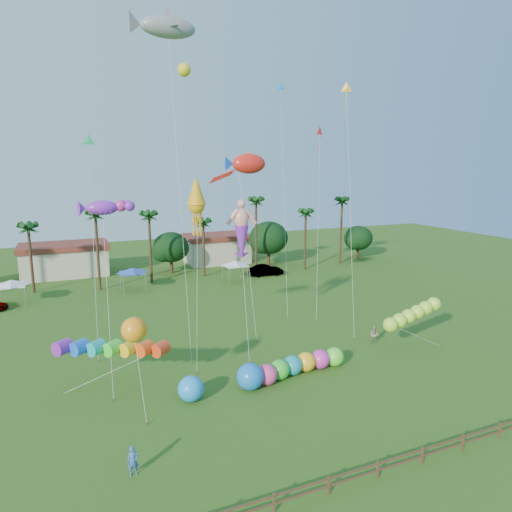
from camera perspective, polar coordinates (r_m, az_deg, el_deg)
name	(u,v)px	position (r m, az deg, el deg)	size (l,w,h in m)	color
ground	(318,421)	(31.38, 7.73, -19.73)	(160.00, 160.00, 0.00)	#285116
tree_line	(189,245)	(70.24, -8.38, 1.31)	(69.46, 8.91, 11.00)	#3A2819
buildings_row	(139,256)	(75.09, -14.44, -0.06)	(35.00, 7.00, 4.00)	beige
tent_row	(133,271)	(61.28, -15.11, -1.84)	(31.00, 4.00, 0.60)	white
fence	(378,468)	(26.95, 14.99, -24.19)	(36.12, 0.12, 1.00)	brown
car_b	(266,270)	(68.37, 1.27, -1.78)	(1.76, 5.03, 1.66)	#4C4C54
spectator_a	(133,461)	(27.06, -15.12, -23.50)	(0.60, 0.39, 1.64)	#325FAF
spectator_b	(374,335)	(43.89, 14.58, -9.55)	(0.81, 0.63, 1.67)	gray
caterpillar_inflatable	(288,367)	(36.26, 4.06, -13.71)	(9.80, 2.96, 1.99)	#E83D8D
blue_ball	(191,389)	(33.23, -8.15, -16.10)	(1.81, 1.81, 1.81)	#1B93F9
rainbow_tube	(134,353)	(34.21, -15.05, -11.66)	(8.51, 4.53, 3.55)	red
green_worm	(390,325)	(40.95, 16.46, -8.24)	(9.13, 3.54, 3.54)	#B3F636
orange_ball_kite	(134,330)	(30.41, -15.00, -8.91)	(1.79, 2.52, 6.65)	orange
merman_kite	(242,233)	(40.86, -1.81, 2.87)	(2.53, 5.88, 12.74)	pink
fish_kite	(249,164)	(46.12, -0.89, 11.46)	(5.47, 7.32, 17.44)	red
shark_kite	(168,27)	(43.47, -10.94, 26.26)	(6.73, 8.48, 28.69)	gray
squid_kite	(197,206)	(37.27, -7.44, 6.25)	(2.15, 4.09, 15.10)	orange
lobster_kite	(102,208)	(34.45, -18.66, 5.73)	(4.31, 5.06, 13.92)	purple
delta_kite_red	(320,135)	(50.49, 7.98, 14.74)	(2.62, 3.95, 20.31)	#FE1F1C
delta_kite_yellow	(347,94)	(46.71, 11.25, 19.28)	(1.84, 5.17, 23.95)	#FFA41A
delta_kite_green	(89,144)	(41.89, -20.18, 12.98)	(1.33, 4.12, 18.81)	#35E384
delta_kite_blue	(281,91)	(51.20, 3.11, 19.86)	(1.64, 4.59, 24.96)	#1A7AEC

